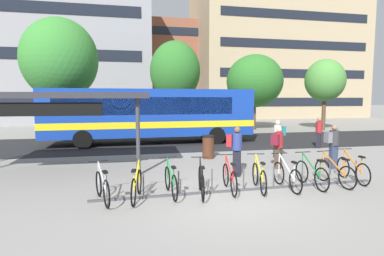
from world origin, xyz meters
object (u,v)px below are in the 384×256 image
(commuter_maroon_pack_0, at_px, (278,145))
(street_tree_1, at_px, (175,71))
(parked_bicycle_green_7, at_px, (311,174))
(street_tree_3, at_px, (325,81))
(street_tree_0, at_px, (255,81))
(street_tree_2, at_px, (60,59))
(commuter_grey_pack_4, at_px, (333,143))
(transit_shelter, at_px, (49,98))
(commuter_teal_pack_3, at_px, (278,136))
(trash_bin, at_px, (208,147))
(parked_bicycle_silver_0, at_px, (102,187))
(parked_bicycle_yellow_1, at_px, (137,185))
(parked_bicycle_orange_8, at_px, (334,173))
(commuter_teal_pack_2, at_px, (319,130))
(city_bus, at_px, (152,114))
(parked_bicycle_red_4, at_px, (230,178))
(commuter_red_pack_1, at_px, (236,148))
(parked_bicycle_orange_9, at_px, (353,170))
(parked_bicycle_green_2, at_px, (171,182))
(parked_bicycle_white_6, at_px, (287,176))
(parked_bicycle_yellow_5, at_px, (259,177))

(commuter_maroon_pack_0, distance_m, street_tree_1, 15.26)
(parked_bicycle_green_7, height_order, street_tree_3, street_tree_3)
(street_tree_0, distance_m, street_tree_2, 15.18)
(commuter_grey_pack_4, bearing_deg, transit_shelter, 169.41)
(commuter_maroon_pack_0, xyz_separation_m, street_tree_2, (-10.09, 12.01, 4.39))
(commuter_teal_pack_3, distance_m, street_tree_3, 14.18)
(transit_shelter, relative_size, street_tree_2, 0.89)
(commuter_maroon_pack_0, distance_m, commuter_grey_pack_4, 2.10)
(street_tree_0, bearing_deg, trash_bin, -121.55)
(parked_bicycle_silver_0, height_order, parked_bicycle_yellow_1, same)
(parked_bicycle_orange_8, relative_size, street_tree_2, 0.21)
(commuter_teal_pack_2, height_order, street_tree_1, street_tree_1)
(city_bus, height_order, parked_bicycle_green_7, city_bus)
(parked_bicycle_red_4, xyz_separation_m, parked_bicycle_green_7, (2.57, -0.07, 0.00))
(commuter_red_pack_1, distance_m, commuter_teal_pack_2, 8.05)
(parked_bicycle_silver_0, relative_size, parked_bicycle_orange_9, 0.97)
(commuter_grey_pack_4, bearing_deg, street_tree_1, 103.16)
(parked_bicycle_orange_8, xyz_separation_m, commuter_teal_pack_2, (3.82, 6.46, 0.57))
(parked_bicycle_green_2, relative_size, parked_bicycle_orange_9, 1.00)
(commuter_maroon_pack_0, bearing_deg, parked_bicycle_orange_9, -90.05)
(commuter_red_pack_1, xyz_separation_m, commuter_teal_pack_2, (6.44, 4.83, -0.04))
(commuter_red_pack_1, height_order, trash_bin, commuter_red_pack_1)
(commuter_maroon_pack_0, height_order, commuter_teal_pack_2, commuter_teal_pack_2)
(trash_bin, bearing_deg, parked_bicycle_white_6, -77.48)
(parked_bicycle_yellow_5, relative_size, street_tree_1, 0.23)
(city_bus, distance_m, trash_bin, 5.69)
(parked_bicycle_orange_8, height_order, commuter_maroon_pack_0, commuter_maroon_pack_0)
(city_bus, distance_m, street_tree_1, 8.05)
(street_tree_0, xyz_separation_m, street_tree_2, (-15.01, -1.90, 1.20))
(parked_bicycle_silver_0, xyz_separation_m, commuter_teal_pack_2, (10.70, 6.64, 0.57))
(parked_bicycle_yellow_1, bearing_deg, parked_bicycle_orange_9, -76.68)
(parked_bicycle_orange_9, xyz_separation_m, trash_bin, (-3.59, 4.65, 0.13))
(transit_shelter, bearing_deg, parked_bicycle_red_4, -31.46)
(parked_bicycle_silver_0, relative_size, commuter_red_pack_1, 0.97)
(parked_bicycle_yellow_1, height_order, commuter_teal_pack_3, commuter_teal_pack_3)
(parked_bicycle_yellow_5, height_order, parked_bicycle_orange_9, same)
(parked_bicycle_green_2, height_order, commuter_teal_pack_3, commuter_teal_pack_3)
(parked_bicycle_red_4, xyz_separation_m, street_tree_2, (-7.38, 14.35, 4.94))
(parked_bicycle_red_4, xyz_separation_m, street_tree_0, (7.63, 16.26, 3.74))
(trash_bin, bearing_deg, parked_bicycle_green_2, -115.52)
(street_tree_0, bearing_deg, commuter_grey_pack_4, -101.31)
(street_tree_0, bearing_deg, parked_bicycle_green_7, -107.23)
(city_bus, xyz_separation_m, parked_bicycle_yellow_1, (-1.14, -10.19, -1.39))
(parked_bicycle_green_2, bearing_deg, parked_bicycle_silver_0, 92.11)
(commuter_red_pack_1, bearing_deg, commuter_teal_pack_3, 69.33)
(parked_bicycle_red_4, relative_size, parked_bicycle_green_7, 1.00)
(parked_bicycle_green_7, bearing_deg, parked_bicycle_orange_9, -81.45)
(commuter_grey_pack_4, height_order, street_tree_1, street_tree_1)
(parked_bicycle_yellow_5, relative_size, street_tree_2, 0.21)
(parked_bicycle_yellow_5, bearing_deg, parked_bicycle_orange_8, -78.61)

